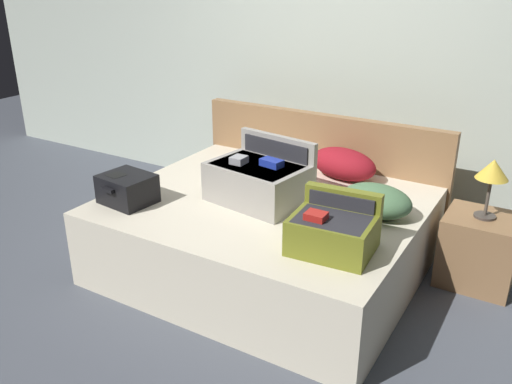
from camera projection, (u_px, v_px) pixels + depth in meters
The scene contains 11 objects.
ground_plane at pixel (232, 297), 3.29m from camera, with size 12.00×12.00×0.00m, color #4C515B.
back_wall at pixel (348, 47), 4.09m from camera, with size 8.00×0.10×2.60m, color #B7C1B2.
bed at pixel (265, 235), 3.51m from camera, with size 1.89×1.59×0.50m, color beige.
headboard at pixel (320, 170), 4.10m from camera, with size 1.93×0.08×0.87m, color olive.
hard_case_large at pixel (259, 179), 3.35m from camera, with size 0.64×0.51×0.39m.
hard_case_medium at pixel (333, 230), 2.77m from camera, with size 0.44×0.38×0.29m.
hard_case_small at pixel (127, 189), 3.35m from camera, with size 0.34×0.31×0.18m.
pillow_near_headboard at pixel (343, 164), 3.73m from camera, with size 0.49×0.27×0.22m, color maroon.
pillow_center_head at pixel (376, 201), 3.17m from camera, with size 0.43×0.31×0.19m, color #4C724C.
nightstand at pixel (478, 250), 3.37m from camera, with size 0.44×0.40×0.46m, color olive.
table_lamp at pixel (492, 172), 3.17m from camera, with size 0.19×0.19×0.37m.
Camera 1 is at (1.55, -2.31, 1.86)m, focal length 37.73 mm.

